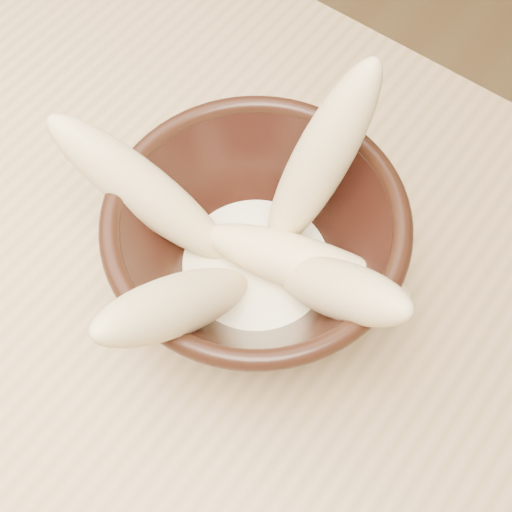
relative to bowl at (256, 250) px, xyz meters
The scene contains 7 objects.
bowl is the anchor object (origin of this frame).
milk_puddle 0.02m from the bowl, behind, with size 0.10×0.10×0.01m, color #FBF1CA.
banana_upright 0.07m from the bowl, 78.73° to the left, with size 0.03×0.03×0.14m, color #E9C98A.
banana_left 0.07m from the bowl, 163.80° to the right, with size 0.03×0.03×0.14m, color #E9C98A.
banana_right 0.06m from the bowl, ahead, with size 0.03×0.03×0.12m, color #E9C98A.
banana_across 0.03m from the bowl, 15.53° to the left, with size 0.03×0.03×0.13m, color #E9C98A.
banana_front 0.07m from the bowl, 91.09° to the right, with size 0.03×0.03×0.15m, color #E9C98A.
Camera 1 is at (-0.08, -0.01, 1.18)m, focal length 50.00 mm.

